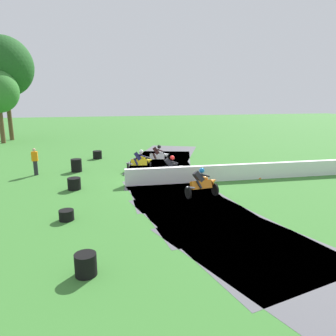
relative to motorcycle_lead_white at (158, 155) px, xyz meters
The scene contains 15 objects.
ground_plane 4.86m from the motorcycle_lead_white, 95.74° to the right, with size 120.00×120.00×0.00m, color #38752D.
track_asphalt 4.87m from the motorcycle_lead_white, 86.64° to the right, with size 7.95×26.86×0.01m.
safety_barrier 6.96m from the motorcycle_lead_white, 45.47° to the right, with size 0.30×15.28×0.90m, color white.
motorcycle_lead_white is the anchor object (origin of this frame).
motorcycle_chase_yellow 2.23m from the motorcycle_lead_white, 131.88° to the right, with size 1.71×0.95×1.43m.
motorcycle_trailing_black 4.09m from the motorcycle_lead_white, 90.94° to the right, with size 1.68×0.71×1.42m.
motorcycle_fourth_orange 7.29m from the motorcycle_lead_white, 85.00° to the right, with size 1.67×0.96×1.42m.
tire_stack_near 5.15m from the motorcycle_lead_white, 142.36° to the left, with size 0.66×0.66×0.60m.
tire_stack_mid_a 5.46m from the motorcycle_lead_white, behind, with size 0.66×0.66×0.80m.
tire_stack_mid_b 7.14m from the motorcycle_lead_white, 138.12° to the right, with size 0.66×0.66×0.60m.
tire_stack_far 10.38m from the motorcycle_lead_white, 121.19° to the right, with size 0.56×0.56×0.40m.
tire_stack_extra_a 13.68m from the motorcycle_lead_white, 109.50° to the right, with size 0.58×0.58×0.60m.
track_marshal 7.81m from the motorcycle_lead_white, behind, with size 0.34×0.24×1.63m.
traffic_cone 7.01m from the motorcycle_lead_white, 45.62° to the right, with size 0.28×0.28×0.44m, color orange.
tree_far_left 21.74m from the motorcycle_lead_white, 129.08° to the left, with size 5.85×5.85×10.71m.
Camera 1 is at (-3.66, -15.76, 4.60)m, focal length 33.18 mm.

